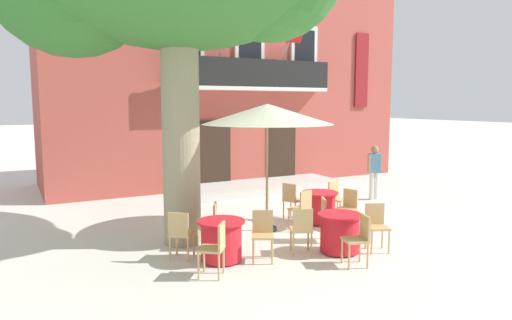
% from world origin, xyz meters
% --- Properties ---
extents(ground_plane, '(120.00, 120.00, 0.00)m').
position_xyz_m(ground_plane, '(0.00, 0.00, 0.00)').
color(ground_plane, silver).
extents(building_facade, '(13.00, 5.09, 7.50)m').
position_xyz_m(building_facade, '(0.98, 6.99, 3.75)').
color(building_facade, '#B24C42').
rests_on(building_facade, ground).
extents(entrance_step_platform, '(5.33, 1.91, 0.25)m').
position_xyz_m(entrance_step_platform, '(0.98, 4.05, 0.12)').
color(entrance_step_platform, silver).
rests_on(entrance_step_platform, ground).
extents(cafe_table_near_tree, '(0.86, 0.86, 0.76)m').
position_xyz_m(cafe_table_near_tree, '(0.14, -0.26, 0.39)').
color(cafe_table_near_tree, red).
rests_on(cafe_table_near_tree, ground).
extents(cafe_chair_near_tree_0, '(0.49, 0.49, 0.91)m').
position_xyz_m(cafe_chair_near_tree_0, '(0.41, -0.97, 0.53)').
color(cafe_chair_near_tree_0, tan).
rests_on(cafe_chair_near_tree_0, ground).
extents(cafe_chair_near_tree_1, '(0.49, 0.49, 0.91)m').
position_xyz_m(cafe_chair_near_tree_1, '(0.85, -0.00, 0.53)').
color(cafe_chair_near_tree_1, tan).
rests_on(cafe_chair_near_tree_1, ground).
extents(cafe_chair_near_tree_2, '(0.53, 0.53, 0.91)m').
position_xyz_m(cafe_chair_near_tree_2, '(-0.25, 0.38, 0.53)').
color(cafe_chair_near_tree_2, tan).
rests_on(cafe_chair_near_tree_2, ground).
extents(cafe_chair_near_tree_3, '(0.50, 0.50, 0.91)m').
position_xyz_m(cafe_chair_near_tree_3, '(-0.56, -0.55, 0.53)').
color(cafe_chair_near_tree_3, tan).
rests_on(cafe_chair_near_tree_3, ground).
extents(cafe_table_middle, '(0.86, 0.86, 0.76)m').
position_xyz_m(cafe_table_middle, '(-3.03, -1.61, 0.39)').
color(cafe_table_middle, red).
rests_on(cafe_table_middle, ground).
extents(cafe_chair_middle_0, '(0.54, 0.54, 0.91)m').
position_xyz_m(cafe_chair_middle_0, '(-2.34, -1.90, 0.53)').
color(cafe_chair_middle_0, tan).
rests_on(cafe_chair_middle_0, ground).
extents(cafe_chair_middle_1, '(0.54, 0.54, 0.91)m').
position_xyz_m(cafe_chair_middle_1, '(-2.74, -0.91, 0.53)').
color(cafe_chair_middle_1, tan).
rests_on(cafe_chair_middle_1, ground).
extents(cafe_chair_middle_2, '(0.56, 0.56, 0.91)m').
position_xyz_m(cafe_chair_middle_2, '(-3.66, -1.20, 0.53)').
color(cafe_chair_middle_2, tan).
rests_on(cafe_chair_middle_2, ground).
extents(cafe_chair_middle_3, '(0.56, 0.56, 0.91)m').
position_xyz_m(cafe_chair_middle_3, '(-3.42, -2.25, 0.53)').
color(cafe_chair_middle_3, tan).
rests_on(cafe_chair_middle_3, ground).
extents(cafe_table_front, '(0.86, 0.86, 0.76)m').
position_xyz_m(cafe_table_front, '(-0.83, -2.23, 0.39)').
color(cafe_table_front, red).
rests_on(cafe_table_front, ground).
extents(cafe_chair_front_0, '(0.54, 0.54, 0.91)m').
position_xyz_m(cafe_chair_front_0, '(-0.56, -1.53, 0.53)').
color(cafe_chair_front_0, tan).
rests_on(cafe_chair_front_0, ground).
extents(cafe_chair_front_1, '(0.53, 0.53, 0.91)m').
position_xyz_m(cafe_chair_front_1, '(-1.54, -2.00, 0.53)').
color(cafe_chair_front_1, tan).
rests_on(cafe_chair_front_1, ground).
extents(cafe_chair_front_2, '(0.50, 0.50, 0.91)m').
position_xyz_m(cafe_chair_front_2, '(-0.99, -2.97, 0.53)').
color(cafe_chair_front_2, tan).
rests_on(cafe_chair_front_2, ground).
extents(cafe_chair_front_3, '(0.52, 0.52, 0.91)m').
position_xyz_m(cafe_chair_front_3, '(-0.11, -2.45, 0.53)').
color(cafe_chair_front_3, tan).
rests_on(cafe_chair_front_3, ground).
extents(cafe_umbrella, '(2.90, 2.90, 2.85)m').
position_xyz_m(cafe_umbrella, '(-1.28, -0.21, 2.61)').
color(cafe_umbrella, '#997A56').
rests_on(cafe_umbrella, ground).
extents(pedestrian_near_entrance, '(0.53, 0.34, 1.61)m').
position_xyz_m(pedestrian_near_entrance, '(3.20, 1.21, 0.91)').
color(pedestrian_near_entrance, silver).
rests_on(pedestrian_near_entrance, ground).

